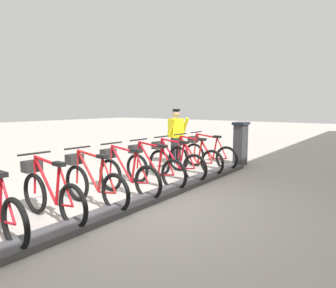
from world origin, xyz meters
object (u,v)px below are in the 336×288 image
at_px(bike_docked_0, 208,153).
at_px(bike_docked_2, 174,161).
at_px(bike_docked_3, 152,167).
at_px(worker_near_rack, 176,134).
at_px(payment_kiosk, 240,143).
at_px(bike_docked_1, 192,157).
at_px(bike_docked_6, 50,193).
at_px(bike_docked_5, 92,182).
at_px(bike_docked_4, 125,174).

bearing_deg(bike_docked_0, bike_docked_2, 90.00).
distance_m(bike_docked_3, worker_near_rack, 2.66).
distance_m(payment_kiosk, bike_docked_0, 1.13).
xyz_separation_m(payment_kiosk, bike_docked_3, (0.57, 3.43, -0.24)).
distance_m(payment_kiosk, bike_docked_1, 1.88).
height_order(bike_docked_1, bike_docked_2, same).
relative_size(bike_docked_1, worker_near_rack, 1.04).
distance_m(payment_kiosk, bike_docked_3, 3.49).
height_order(payment_kiosk, bike_docked_6, payment_kiosk).
bearing_deg(payment_kiosk, bike_docked_2, 77.62).
relative_size(bike_docked_3, bike_docked_5, 1.00).
bearing_deg(payment_kiosk, worker_near_rack, 32.75).
distance_m(bike_docked_0, bike_docked_1, 0.83).
relative_size(bike_docked_2, bike_docked_4, 1.00).
bearing_deg(bike_docked_2, payment_kiosk, -102.38).
bearing_deg(bike_docked_0, bike_docked_6, 90.00).
bearing_deg(payment_kiosk, bike_docked_3, 80.54).
bearing_deg(bike_docked_3, bike_docked_5, 90.00).
distance_m(bike_docked_0, bike_docked_4, 3.31).
xyz_separation_m(payment_kiosk, worker_near_rack, (1.60, 1.03, 0.24)).
xyz_separation_m(bike_docked_2, bike_docked_3, (0.00, 0.83, 0.00)).
bearing_deg(payment_kiosk, bike_docked_5, 83.59).
xyz_separation_m(bike_docked_0, worker_near_rack, (1.03, 0.08, 0.48)).
distance_m(bike_docked_3, bike_docked_6, 2.48).
distance_m(bike_docked_2, bike_docked_4, 1.66).
distance_m(bike_docked_0, bike_docked_3, 2.48).
xyz_separation_m(bike_docked_0, bike_docked_2, (0.00, 1.66, 0.00)).
bearing_deg(bike_docked_4, bike_docked_2, -90.00).
relative_size(payment_kiosk, bike_docked_3, 0.74).
height_order(bike_docked_2, bike_docked_5, same).
distance_m(payment_kiosk, bike_docked_5, 5.13).
height_order(bike_docked_3, bike_docked_4, same).
distance_m(bike_docked_6, worker_near_rack, 5.01).
bearing_deg(bike_docked_5, bike_docked_0, -90.00).
xyz_separation_m(payment_kiosk, bike_docked_2, (0.57, 2.60, -0.24)).
bearing_deg(bike_docked_0, bike_docked_4, 90.00).
bearing_deg(worker_near_rack, bike_docked_2, 123.30).
xyz_separation_m(bike_docked_5, bike_docked_6, (0.00, 0.83, 0.00)).
xyz_separation_m(bike_docked_1, bike_docked_2, (0.00, 0.83, 0.00)).
bearing_deg(bike_docked_1, payment_kiosk, -107.84).
relative_size(bike_docked_0, bike_docked_3, 1.00).
height_order(bike_docked_0, worker_near_rack, worker_near_rack).
height_order(bike_docked_0, bike_docked_2, same).
xyz_separation_m(bike_docked_1, bike_docked_3, (0.00, 1.66, 0.00)).
distance_m(bike_docked_3, bike_docked_4, 0.83).
xyz_separation_m(bike_docked_6, worker_near_rack, (1.03, -4.88, 0.48)).
relative_size(bike_docked_1, bike_docked_3, 1.00).
xyz_separation_m(bike_docked_1, bike_docked_4, (0.00, 2.48, 0.00)).
bearing_deg(bike_docked_1, bike_docked_0, -90.00).
bearing_deg(payment_kiosk, bike_docked_6, 84.48).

